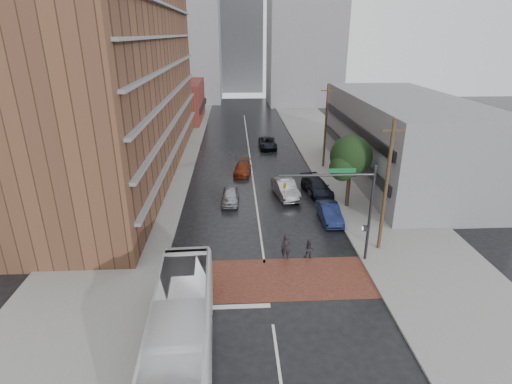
{
  "coord_description": "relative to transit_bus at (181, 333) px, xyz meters",
  "views": [
    {
      "loc": [
        -1.93,
        -22.07,
        15.34
      ],
      "look_at": [
        -0.33,
        7.51,
        3.5
      ],
      "focal_mm": 28.0,
      "sensor_mm": 36.0,
      "label": 1
    }
  ],
  "objects": [
    {
      "name": "sidewalk_west",
      "position": [
        -6.74,
        31.37,
        -1.66
      ],
      "size": [
        9.0,
        90.0,
        0.15
      ],
      "primitive_type": "cube",
      "color": "gray",
      "rests_on": "ground"
    },
    {
      "name": "sidewalk_east",
      "position": [
        16.26,
        31.37,
        -1.66
      ],
      "size": [
        9.0,
        90.0,
        0.15
      ],
      "primitive_type": "cube",
      "color": "gray",
      "rests_on": "ground"
    },
    {
      "name": "car_travel_a",
      "position": [
        2.26,
        20.03,
        -1.04
      ],
      "size": [
        1.82,
        4.14,
        1.39
      ],
      "primitive_type": "imported",
      "rotation": [
        0.0,
        0.0,
        -0.05
      ],
      "color": "#A0A1A7",
      "rests_on": "ground"
    },
    {
      "name": "street_tree",
      "position": [
        13.28,
        18.4,
        3.0
      ],
      "size": [
        4.2,
        4.1,
        6.9
      ],
      "color": "#332319",
      "rests_on": "ground"
    },
    {
      "name": "utility_pole_far",
      "position": [
        13.56,
        30.37,
        3.41
      ],
      "size": [
        1.6,
        0.26,
        10.0
      ],
      "color": "#473321",
      "rests_on": "ground"
    },
    {
      "name": "car_parked_mid",
      "position": [
        11.06,
        21.79,
        -0.97
      ],
      "size": [
        3.03,
        5.56,
        1.53
      ],
      "primitive_type": "imported",
      "rotation": [
        0.0,
        0.0,
        0.18
      ],
      "color": "black",
      "rests_on": "ground"
    },
    {
      "name": "apartment_block",
      "position": [
        -9.24,
        30.37,
        12.27
      ],
      "size": [
        10.0,
        44.0,
        28.0
      ],
      "primitive_type": "cube",
      "color": "brown",
      "rests_on": "ground"
    },
    {
      "name": "distant_tower_east",
      "position": [
        18.76,
        78.37,
        16.27
      ],
      "size": [
        16.0,
        14.0,
        36.0
      ],
      "primitive_type": "cube",
      "color": "gray",
      "rests_on": "ground"
    },
    {
      "name": "suv_travel",
      "position": [
        7.5,
        39.7,
        -1.01
      ],
      "size": [
        2.44,
        5.2,
        1.44
      ],
      "primitive_type": "imported",
      "rotation": [
        0.0,
        0.0,
        0.01
      ],
      "color": "black",
      "rests_on": "ground"
    },
    {
      "name": "car_travel_c",
      "position": [
        3.64,
        28.53,
        -1.1
      ],
      "size": [
        2.37,
        4.58,
        1.27
      ],
      "primitive_type": "imported",
      "rotation": [
        0.0,
        0.0,
        -0.14
      ],
      "color": "#65200B",
      "rests_on": "ground"
    },
    {
      "name": "ground",
      "position": [
        4.76,
        6.37,
        -1.73
      ],
      "size": [
        160.0,
        160.0,
        0.0
      ],
      "primitive_type": "plane",
      "color": "black",
      "rests_on": "ground"
    },
    {
      "name": "storefront_west",
      "position": [
        -7.24,
        60.37,
        1.77
      ],
      "size": [
        8.0,
        16.0,
        7.0
      ],
      "primitive_type": "cube",
      "color": "maroon",
      "rests_on": "ground"
    },
    {
      "name": "distant_tower_center",
      "position": [
        4.76,
        101.37,
        10.27
      ],
      "size": [
        12.0,
        10.0,
        24.0
      ],
      "primitive_type": "cube",
      "color": "gray",
      "rests_on": "ground"
    },
    {
      "name": "car_parked_near",
      "position": [
        10.95,
        15.5,
        -0.98
      ],
      "size": [
        1.63,
        4.57,
        1.5
      ],
      "primitive_type": "imported",
      "rotation": [
        0.0,
        0.0,
        0.01
      ],
      "color": "#12193F",
      "rests_on": "ground"
    },
    {
      "name": "car_parked_far",
      "position": [
        10.69,
        22.37,
        -1.09
      ],
      "size": [
        2.04,
        3.94,
        1.28
      ],
      "primitive_type": "imported",
      "rotation": [
        0.0,
        0.0,
        0.15
      ],
      "color": "#98999F",
      "rests_on": "ground"
    },
    {
      "name": "pedestrian_a",
      "position": [
        6.35,
        9.37,
        -0.77
      ],
      "size": [
        0.78,
        0.58,
        1.93
      ],
      "primitive_type": "imported",
      "rotation": [
        0.0,
        0.0,
        -0.18
      ],
      "color": "black",
      "rests_on": "ground"
    },
    {
      "name": "transit_bus",
      "position": [
        0.0,
        0.0,
        0.0
      ],
      "size": [
        3.4,
        12.55,
        3.47
      ],
      "primitive_type": "imported",
      "rotation": [
        0.0,
        0.0,
        0.04
      ],
      "color": "silver",
      "rests_on": "ground"
    },
    {
      "name": "utility_pole_near",
      "position": [
        13.56,
        10.37,
        3.41
      ],
      "size": [
        1.6,
        0.26,
        10.0
      ],
      "color": "#473321",
      "rests_on": "ground"
    },
    {
      "name": "building_east",
      "position": [
        21.26,
        26.37,
        2.77
      ],
      "size": [
        11.0,
        26.0,
        9.0
      ],
      "primitive_type": "cube",
      "color": "gray",
      "rests_on": "ground"
    },
    {
      "name": "car_travel_b",
      "position": [
        7.79,
        21.25,
        -0.88
      ],
      "size": [
        2.62,
        5.41,
        1.71
      ],
      "primitive_type": "imported",
      "rotation": [
        0.0,
        0.0,
        0.16
      ],
      "color": "#AEB1B6",
      "rests_on": "ground"
    },
    {
      "name": "pedestrian_b",
      "position": [
        8.03,
        9.37,
        -1.02
      ],
      "size": [
        0.86,
        0.77,
        1.44
      ],
      "primitive_type": "imported",
      "rotation": [
        0.0,
        0.0,
        -0.41
      ],
      "color": "black",
      "rests_on": "ground"
    },
    {
      "name": "crosswalk",
      "position": [
        4.76,
        6.87,
        -1.72
      ],
      "size": [
        14.0,
        5.0,
        0.02
      ],
      "primitive_type": "cube",
      "color": "brown",
      "rests_on": "ground"
    },
    {
      "name": "signal_mast",
      "position": [
        10.61,
        8.87,
        3.0
      ],
      "size": [
        6.5,
        0.3,
        7.2
      ],
      "color": "#2D2D33",
      "rests_on": "ground"
    },
    {
      "name": "distant_tower_west",
      "position": [
        -9.24,
        84.37,
        14.27
      ],
      "size": [
        18.0,
        16.0,
        32.0
      ],
      "primitive_type": "cube",
      "color": "gray",
      "rests_on": "ground"
    }
  ]
}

